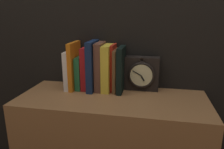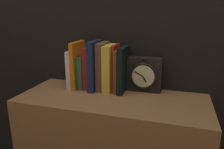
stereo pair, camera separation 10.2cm
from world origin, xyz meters
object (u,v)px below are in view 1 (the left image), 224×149
book_slot1_orange (75,66)px  book_slot8_brown (116,70)px  book_slot9_black (121,69)px  clock (142,74)px  book_slot3_red (87,68)px  book_slot4_navy (93,66)px  book_slot7_red (113,67)px  book_slot6_yellow (107,68)px  book_slot5_brown (100,66)px  book_slot2_green (81,72)px  book_slot0_white (71,69)px

book_slot1_orange → book_slot8_brown: 0.22m
book_slot9_black → book_slot1_orange: bearing=-179.5°
clock → book_slot3_red: (-0.29, -0.03, 0.02)m
clock → book_slot8_brown: book_slot8_brown is taller
book_slot9_black → book_slot4_navy: bearing=-178.4°
book_slot3_red → book_slot7_red: book_slot7_red is taller
book_slot6_yellow → book_slot9_black: (0.07, -0.00, -0.00)m
book_slot1_orange → book_slot9_black: (0.25, 0.00, -0.01)m
book_slot6_yellow → book_slot1_orange: bearing=-178.1°
clock → book_slot6_yellow: 0.18m
clock → book_slot5_brown: 0.22m
book_slot2_green → book_slot6_yellow: bearing=-2.0°
book_slot9_black → clock: bearing=20.9°
book_slot2_green → book_slot9_black: bearing=-2.3°
book_slot2_green → book_slot4_navy: 0.08m
book_slot4_navy → book_slot5_brown: book_slot4_navy is taller
book_slot6_yellow → book_slot5_brown: bearing=175.8°
book_slot8_brown → book_slot3_red: bearing=179.0°
book_slot1_orange → book_slot2_green: size_ratio=1.44×
clock → book_slot0_white: 0.38m
book_slot8_brown → book_slot9_black: (0.03, -0.01, 0.01)m
book_slot4_navy → book_slot8_brown: book_slot4_navy is taller
book_slot5_brown → book_slot6_yellow: (0.04, -0.00, -0.01)m
book_slot2_green → book_slot7_red: (0.18, 0.01, 0.03)m
book_slot0_white → book_slot4_navy: bearing=-1.9°
book_slot1_orange → book_slot3_red: 0.07m
book_slot0_white → book_slot5_brown: (0.16, 0.01, 0.02)m
book_slot0_white → book_slot3_red: 0.09m
book_slot3_red → book_slot0_white: bearing=-173.2°
book_slot1_orange → book_slot9_black: 0.25m
book_slot0_white → book_slot7_red: book_slot7_red is taller
clock → book_slot6_yellow: (-0.17, -0.04, 0.03)m
book_slot8_brown → book_slot7_red: bearing=152.3°
book_slot0_white → book_slot5_brown: bearing=2.4°
book_slot0_white → book_slot1_orange: book_slot1_orange is taller
book_slot6_yellow → book_slot8_brown: bearing=5.2°
book_slot2_green → book_slot6_yellow: 0.15m
book_slot4_navy → book_slot1_orange: bearing=178.9°
book_slot2_green → book_slot6_yellow: size_ratio=0.73×
book_slot3_red → book_slot5_brown: 0.07m
book_slot4_navy → book_slot9_black: (0.15, 0.00, -0.01)m
clock → book_slot8_brown: 0.13m
book_slot5_brown → book_slot8_brown: (0.09, 0.00, -0.02)m
book_slot3_red → book_slot5_brown: size_ratio=0.89×
book_slot4_navy → book_slot9_black: 0.15m
book_slot7_red → book_slot0_white: bearing=-175.7°
book_slot3_red → book_slot5_brown: bearing=-3.1°
book_slot0_white → book_slot5_brown: book_slot5_brown is taller
book_slot5_brown → book_slot9_black: 0.11m
book_slot3_red → book_slot4_navy: book_slot4_navy is taller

